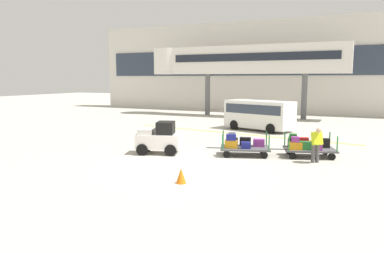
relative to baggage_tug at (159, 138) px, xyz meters
name	(u,v)px	position (x,y,z in m)	size (l,w,h in m)	color
ground_plane	(186,165)	(2.20, -1.52, -0.75)	(120.00, 120.00, 0.00)	#B2ADA0
apron_lead_line	(234,134)	(1.29, 7.76, -0.75)	(16.00, 0.20, 0.01)	yellow
terminal_building	(293,67)	(2.20, 24.47, 4.13)	(45.91, 2.51, 9.76)	beige
jet_bridge	(236,61)	(-2.15, 18.48, 4.58)	(19.06, 3.00, 6.68)	silver
baggage_tug	(159,138)	(0.00, 0.00, 0.00)	(2.34, 1.78, 1.58)	white
baggage_cart_lead	(242,145)	(3.82, 1.33, -0.24)	(3.07, 2.07, 1.10)	#4C4C4F
baggage_cart_middle	(307,146)	(6.67, 2.28, -0.23)	(3.07, 2.07, 1.10)	#4C4C4F
baggage_handler	(316,143)	(7.19, 1.15, 0.11)	(0.56, 0.57, 1.56)	#4C4C4C
shuttle_van	(259,113)	(2.35, 10.07, 0.48)	(5.15, 3.26, 2.10)	white
safety_cone_near	(181,176)	(3.26, -4.10, -0.48)	(0.36, 0.36, 0.55)	orange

